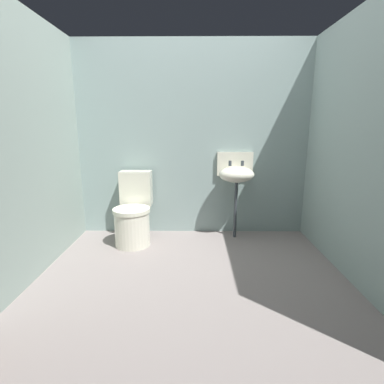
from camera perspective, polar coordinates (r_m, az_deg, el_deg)
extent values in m
cube|color=gray|center=(2.67, -0.07, -17.09)|extent=(3.09, 2.70, 0.08)
cube|color=#8BA29E|center=(3.52, 0.16, 10.02)|extent=(3.09, 0.10, 2.24)
cube|color=#91A49A|center=(2.81, -30.14, 7.54)|extent=(0.10, 2.50, 2.24)
cube|color=#8AA09C|center=(2.78, 30.37, 7.48)|extent=(0.10, 2.50, 2.24)
cylinder|color=silver|center=(3.29, -11.57, -7.00)|extent=(0.38, 0.38, 0.38)
cylinder|color=silver|center=(3.23, -11.74, -3.49)|extent=(0.40, 0.40, 0.04)
cube|color=silver|center=(3.47, -10.85, 0.77)|extent=(0.36, 0.18, 0.40)
cylinder|color=#383E44|center=(3.44, 8.45, -3.51)|extent=(0.04, 0.04, 0.66)
ellipsoid|color=silver|center=(3.35, 8.69, 3.39)|extent=(0.40, 0.32, 0.18)
cube|color=silver|center=(3.50, 8.38, 5.46)|extent=(0.42, 0.04, 0.28)
cylinder|color=#383E44|center=(3.38, 7.44, 5.58)|extent=(0.04, 0.04, 0.06)
cylinder|color=#383E44|center=(3.40, 9.79, 5.54)|extent=(0.04, 0.04, 0.06)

